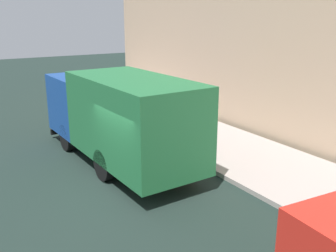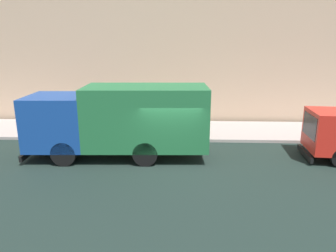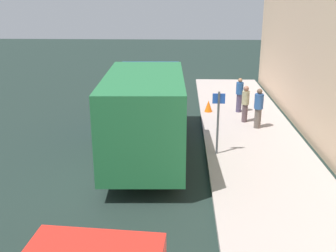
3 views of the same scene
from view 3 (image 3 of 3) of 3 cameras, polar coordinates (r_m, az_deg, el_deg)
ground at (r=12.86m, az=-7.51°, el=-7.87°), size 80.00×80.00×0.00m
sidewalk at (r=12.98m, az=14.87°, el=-7.74°), size 3.94×30.00×0.15m
large_utility_truck at (r=14.23m, az=-3.13°, el=2.55°), size 2.82×8.00×3.19m
pedestrian_walking at (r=18.00m, az=11.11°, el=3.31°), size 0.37×0.37×1.66m
pedestrian_standing at (r=19.50m, az=10.27°, el=4.54°), size 0.37×0.37×1.68m
pedestrian_third at (r=17.30m, az=12.93°, el=2.63°), size 0.54×0.54×1.73m
traffic_cone_orange at (r=19.48m, az=5.86°, el=2.88°), size 0.39×0.39×0.56m
street_sign_post at (r=14.07m, az=7.24°, el=1.24°), size 0.44×0.08×2.31m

